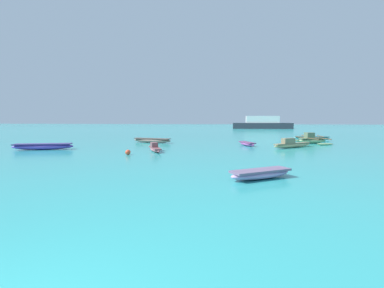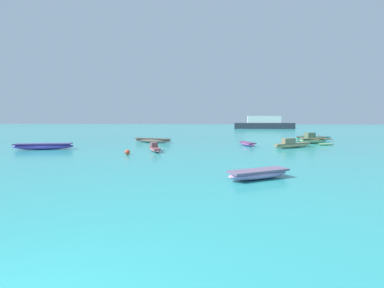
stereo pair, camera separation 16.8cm
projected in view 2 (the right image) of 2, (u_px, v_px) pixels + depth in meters
name	position (u px, v px, depth m)	size (l,w,h in m)	color
moored_boat_0	(247.00, 144.00, 21.21)	(1.40, 2.30, 0.31)	#B055A4
moored_boat_1	(43.00, 146.00, 18.58)	(4.21, 1.96, 0.44)	#6746BD
moored_boat_2	(258.00, 174.00, 9.39)	(2.54, 1.97, 0.34)	#B892CA
moored_boat_3	(292.00, 144.00, 19.79)	(3.52, 2.90, 0.75)	#D1BE87
moored_boat_4	(155.00, 148.00, 17.51)	(1.56, 2.41, 0.60)	#CA6C75
moored_boat_5	(313.00, 139.00, 26.04)	(3.54, 3.32, 0.54)	#53B0B4
moored_boat_6	(313.00, 140.00, 23.39)	(2.64, 4.18, 0.99)	#8FAD78
moored_boat_7	(152.00, 140.00, 24.03)	(3.91, 1.47, 0.43)	gray
mooring_buoy_0	(127.00, 152.00, 15.79)	(0.32, 0.32, 0.32)	#E54C2D
distant_ferry	(264.00, 124.00, 60.89)	(13.72, 3.02, 3.02)	#2D333D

